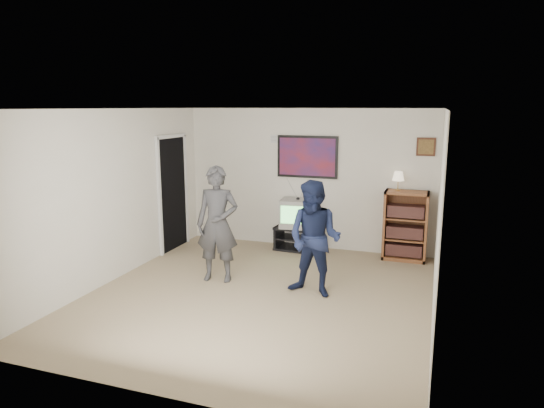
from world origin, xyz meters
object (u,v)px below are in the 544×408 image
Objects in this scene: media_stand at (299,238)px; crt_television at (298,213)px; person_tall at (217,224)px; bookshelf at (405,226)px; person_short at (314,239)px.

crt_television is at bearing -176.04° from media_stand.
person_tall is (-0.72, -1.86, 0.64)m from media_stand.
person_tall is at bearing -107.04° from media_stand.
media_stand is 0.51× the size of person_tall.
bookshelf reaches higher than media_stand.
media_stand is 0.75× the size of bookshelf.
person_tall is (-2.53, -1.91, 0.27)m from bookshelf.
media_stand is 1.85m from bookshelf.
media_stand is at bearing 121.17° from person_short.
person_short reaches higher than crt_television.
person_tall reaches higher than crt_television.
crt_television is at bearing 121.98° from person_short.
person_tall reaches higher than person_short.
person_tall is 1.48m from person_short.
crt_television is 1.99m from person_tall.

